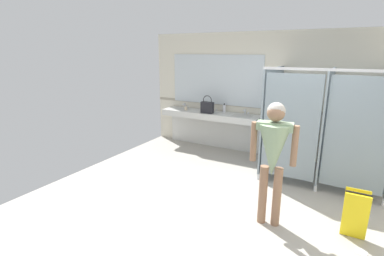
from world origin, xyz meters
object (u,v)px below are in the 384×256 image
Objects in this scene: paper_cup at (186,108)px; person_standing at (273,150)px; handbag at (207,107)px; wet_floor_sign at (355,214)px; soap_dispenser at (224,108)px.

person_standing is at bearing -41.57° from paper_cup.
person_standing reaches higher than paper_cup.
handbag reaches higher than wet_floor_sign.
handbag is (-2.05, 2.30, -0.02)m from person_standing.
wet_floor_sign is (2.76, -2.38, -0.65)m from soap_dispenser.
paper_cup is at bearing 149.61° from wet_floor_sign.
paper_cup is (-0.88, -0.24, -0.04)m from soap_dispenser.
handbag is at bearing 145.63° from wet_floor_sign.
wet_floor_sign is at bearing -30.39° from paper_cup.
handbag reaches higher than soap_dispenser.
paper_cup is at bearing -164.77° from soap_dispenser.
soap_dispenser is 0.92m from paper_cup.
person_standing is 8.21× the size of soap_dispenser.
person_standing is 1.25m from wet_floor_sign.
person_standing is 2.69× the size of wet_floor_sign.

